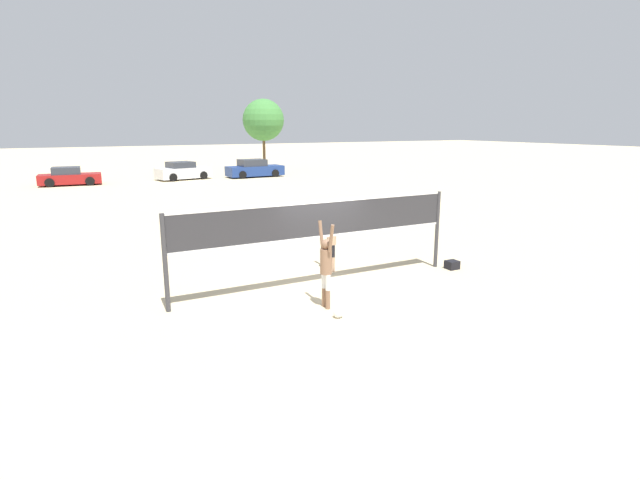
# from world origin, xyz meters

# --- Properties ---
(ground_plane) EXTENTS (200.00, 200.00, 0.00)m
(ground_plane) POSITION_xyz_m (0.00, 0.00, 0.00)
(ground_plane) COLOR beige
(volleyball_net) EXTENTS (8.26, 0.11, 2.36)m
(volleyball_net) POSITION_xyz_m (0.00, 0.00, 1.69)
(volleyball_net) COLOR #38383D
(volleyball_net) RESTS_ON ground_plane
(player_spiker) EXTENTS (0.28, 0.70, 2.10)m
(player_spiker) POSITION_xyz_m (-0.65, -1.53, 1.10)
(player_spiker) COLOR #8C664C
(player_spiker) RESTS_ON ground_plane
(player_blocker) EXTENTS (0.28, 0.69, 2.01)m
(player_blocker) POSITION_xyz_m (1.00, 1.16, 1.05)
(player_blocker) COLOR tan
(player_blocker) RESTS_ON ground_plane
(volleyball) EXTENTS (0.23, 0.23, 0.23)m
(volleyball) POSITION_xyz_m (-0.72, -2.23, 0.11)
(volleyball) COLOR white
(volleyball) RESTS_ON ground_plane
(gear_bag) EXTENTS (0.37, 0.34, 0.26)m
(gear_bag) POSITION_xyz_m (4.37, -0.43, 0.13)
(gear_bag) COLOR black
(gear_bag) RESTS_ON ground_plane
(parked_car_near) EXTENTS (4.80, 2.07, 1.50)m
(parked_car_near) POSITION_xyz_m (8.94, 28.60, 0.67)
(parked_car_near) COLOR navy
(parked_car_near) RESTS_ON ground_plane
(parked_car_mid) EXTENTS (4.33, 2.17, 1.33)m
(parked_car_mid) POSITION_xyz_m (-5.13, 29.40, 0.60)
(parked_car_mid) COLOR maroon
(parked_car_mid) RESTS_ON ground_plane
(parked_car_far) EXTENTS (4.50, 2.70, 1.44)m
(parked_car_far) POSITION_xyz_m (3.13, 29.45, 0.66)
(parked_car_far) COLOR silver
(parked_car_far) RESTS_ON ground_plane
(tree_left_cluster) EXTENTS (3.86, 3.86, 6.70)m
(tree_left_cluster) POSITION_xyz_m (11.72, 33.24, 4.75)
(tree_left_cluster) COLOR brown
(tree_left_cluster) RESTS_ON ground_plane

